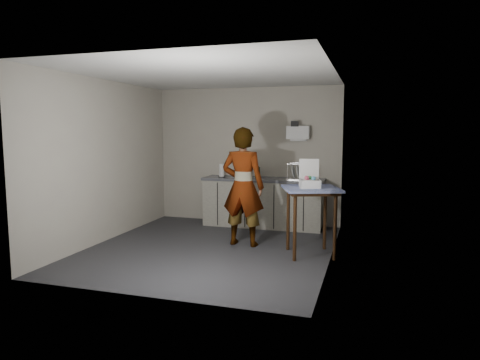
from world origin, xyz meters
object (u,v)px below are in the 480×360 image
(soda_can, at_px, (258,174))
(side_table, at_px, (311,196))
(soap_bottle, at_px, (257,170))
(dish_rack, at_px, (299,176))
(dark_bottle, at_px, (249,172))
(standing_man, at_px, (243,187))
(kitchen_counter, at_px, (263,204))
(paper_towel, at_px, (222,171))
(bakery_box, at_px, (310,181))

(soda_can, bearing_deg, side_table, -53.31)
(soap_bottle, distance_m, dish_rack, 0.78)
(soap_bottle, height_order, soda_can, soap_bottle)
(dish_rack, bearing_deg, side_table, -74.52)
(soap_bottle, distance_m, dark_bottle, 0.21)
(standing_man, xyz_separation_m, dish_rack, (0.65, 1.34, 0.06))
(dark_bottle, bearing_deg, kitchen_counter, -14.37)
(soap_bottle, distance_m, paper_towel, 0.69)
(dish_rack, relative_size, bakery_box, 1.07)
(side_table, distance_m, standing_man, 1.11)
(bakery_box, bearing_deg, dish_rack, 90.31)
(soda_can, bearing_deg, paper_towel, -171.24)
(kitchen_counter, relative_size, side_table, 2.28)
(dish_rack, distance_m, bakery_box, 1.63)
(bakery_box, bearing_deg, soda_can, 111.77)
(soda_can, relative_size, bakery_box, 0.31)
(kitchen_counter, xyz_separation_m, paper_towel, (-0.79, -0.07, 0.60))
(dark_bottle, relative_size, bakery_box, 0.54)
(standing_man, relative_size, dark_bottle, 8.59)
(dark_bottle, distance_m, dish_rack, 0.96)
(kitchen_counter, distance_m, standing_man, 1.45)
(kitchen_counter, distance_m, soda_can, 0.56)
(soda_can, xyz_separation_m, dish_rack, (0.78, -0.06, 0.01))
(kitchen_counter, bearing_deg, dish_rack, -2.11)
(dark_bottle, bearing_deg, standing_man, -78.03)
(standing_man, distance_m, bakery_box, 1.10)
(standing_man, bearing_deg, soap_bottle, -82.96)
(standing_man, relative_size, paper_towel, 7.35)
(soda_can, xyz_separation_m, dark_bottle, (-0.17, 0.04, 0.04))
(side_table, height_order, paper_towel, paper_towel)
(bakery_box, bearing_deg, dark_bottle, 114.91)
(dish_rack, xyz_separation_m, bakery_box, (0.41, -1.57, 0.09))
(paper_towel, distance_m, dish_rack, 1.46)
(side_table, height_order, soap_bottle, soap_bottle)
(paper_towel, relative_size, dish_rack, 0.59)
(kitchen_counter, distance_m, bakery_box, 2.03)
(soda_can, distance_m, paper_towel, 0.69)
(side_table, distance_m, bakery_box, 0.22)
(side_table, xyz_separation_m, paper_towel, (-1.89, 1.53, 0.17))
(kitchen_counter, xyz_separation_m, soda_can, (-0.12, 0.04, 0.55))
(dark_bottle, bearing_deg, bakery_box, -50.78)
(paper_towel, bearing_deg, kitchen_counter, 4.90)
(standing_man, height_order, dark_bottle, standing_man)
(standing_man, bearing_deg, dish_rack, -114.08)
(side_table, bearing_deg, soap_bottle, 107.37)
(dark_bottle, distance_m, bakery_box, 2.16)
(dark_bottle, height_order, bakery_box, bakery_box)
(kitchen_counter, relative_size, soda_can, 17.96)
(paper_towel, bearing_deg, standing_man, -57.98)
(soap_bottle, bearing_deg, dish_rack, -0.22)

